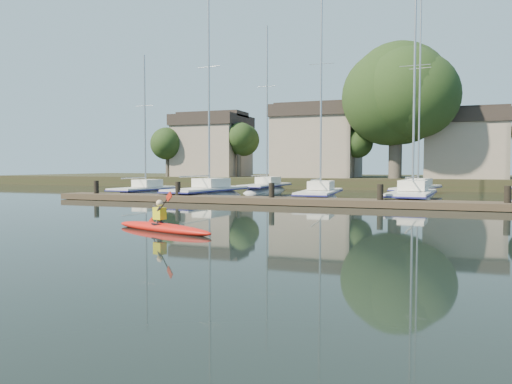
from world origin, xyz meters
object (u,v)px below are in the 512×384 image
(sailboat_2, at_px, (320,203))
(sailboat_6, at_px, (417,197))
(dock, at_px, (324,202))
(kayak, at_px, (162,226))
(sailboat_0, at_px, (144,198))
(sailboat_5, at_px, (266,194))
(sailboat_1, at_px, (207,201))
(sailboat_3, at_px, (412,206))

(sailboat_2, height_order, sailboat_6, sailboat_6)
(dock, bearing_deg, kayak, -102.14)
(dock, relative_size, sailboat_0, 2.96)
(sailboat_5, height_order, sailboat_6, sailboat_6)
(sailboat_1, height_order, sailboat_3, sailboat_1)
(sailboat_1, xyz_separation_m, sailboat_3, (13.29, 0.14, -0.00))
(sailboat_6, bearing_deg, sailboat_5, -173.57)
(sailboat_2, relative_size, sailboat_5, 0.97)
(sailboat_0, relative_size, sailboat_6, 0.71)
(sailboat_5, bearing_deg, dock, -57.23)
(sailboat_3, bearing_deg, sailboat_6, 94.27)
(kayak, height_order, dock, kayak)
(kayak, xyz_separation_m, sailboat_0, (-11.78, 17.09, -0.36))
(dock, xyz_separation_m, sailboat_5, (-7.94, 13.24, -0.39))
(kayak, relative_size, sailboat_0, 0.39)
(sailboat_5, bearing_deg, kayak, -76.56)
(dock, bearing_deg, sailboat_1, 156.59)
(sailboat_1, distance_m, sailboat_3, 13.29)
(dock, xyz_separation_m, sailboat_3, (4.40, 3.99, -0.41))
(kayak, xyz_separation_m, sailboat_5, (-5.27, 25.63, -0.37))
(sailboat_2, height_order, sailboat_3, sailboat_2)
(dock, distance_m, sailboat_2, 4.58)
(sailboat_0, height_order, sailboat_6, sailboat_6)
(sailboat_2, height_order, sailboat_5, sailboat_5)
(kayak, relative_size, sailboat_5, 0.29)
(sailboat_0, distance_m, sailboat_6, 20.30)
(sailboat_0, height_order, sailboat_3, sailboat_3)
(dock, height_order, sailboat_0, sailboat_0)
(dock, relative_size, sailboat_5, 2.23)
(sailboat_1, bearing_deg, sailboat_6, 39.53)
(sailboat_0, xyz_separation_m, sailboat_1, (5.55, -0.85, -0.02))
(sailboat_0, height_order, sailboat_2, sailboat_2)
(kayak, relative_size, sailboat_3, 0.32)
(sailboat_2, xyz_separation_m, sailboat_3, (5.63, -0.40, -0.02))
(sailboat_6, bearing_deg, sailboat_2, -114.47)
(sailboat_0, bearing_deg, dock, -13.34)
(sailboat_2, bearing_deg, kayak, -98.56)
(sailboat_1, bearing_deg, kayak, -62.46)
(sailboat_2, bearing_deg, sailboat_6, 51.60)
(sailboat_6, bearing_deg, sailboat_1, -136.80)
(sailboat_6, bearing_deg, sailboat_0, -147.38)
(kayak, bearing_deg, dock, 97.04)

